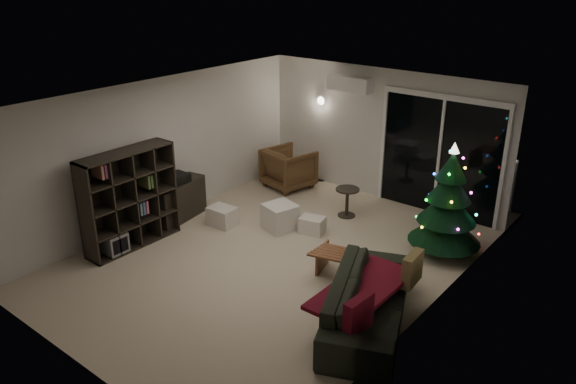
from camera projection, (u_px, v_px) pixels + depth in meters
name	position (u px, v px, depth m)	size (l,w,h in m)	color
room	(351.00, 178.00, 9.14)	(6.50, 7.51, 2.60)	beige
bookshelf	(122.00, 196.00, 8.98)	(0.40, 1.59, 1.59)	black
media_cabinet	(178.00, 201.00, 9.95)	(0.42, 1.11, 0.69)	black
stereo	(176.00, 179.00, 9.79)	(0.35, 0.42, 0.15)	black
armchair	(289.00, 168.00, 11.35)	(0.87, 0.89, 0.81)	#44311C
ottoman	(280.00, 217.00, 9.61)	(0.50, 0.50, 0.45)	silver
cardboard_box_a	(222.00, 216.00, 9.77)	(0.46, 0.35, 0.33)	white
cardboard_box_b	(312.00, 225.00, 9.50)	(0.40, 0.30, 0.28)	white
side_table	(347.00, 202.00, 10.09)	(0.43, 0.43, 0.53)	black
floor_lamp	(321.00, 140.00, 11.58)	(0.28, 0.28, 1.72)	black
sofa	(368.00, 302.00, 7.02)	(2.24, 0.88, 0.65)	black
sofa_throw	(362.00, 289.00, 7.02)	(0.70, 1.61, 0.05)	#5D071A
cushion_a	(412.00, 269.00, 7.25)	(0.13, 0.43, 0.43)	#A08D4B
cushion_b	(358.00, 315.00, 6.31)	(0.13, 0.43, 0.43)	#5D071A
coffee_table	(358.00, 270.00, 7.97)	(1.32, 0.46, 0.42)	brown
remote_a	(350.00, 253.00, 7.98)	(0.17, 0.05, 0.02)	black
remote_b	(367.00, 257.00, 7.87)	(0.15, 0.04, 0.02)	slate
christmas_tree	(448.00, 200.00, 8.56)	(1.13, 1.13, 1.81)	#0C381C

